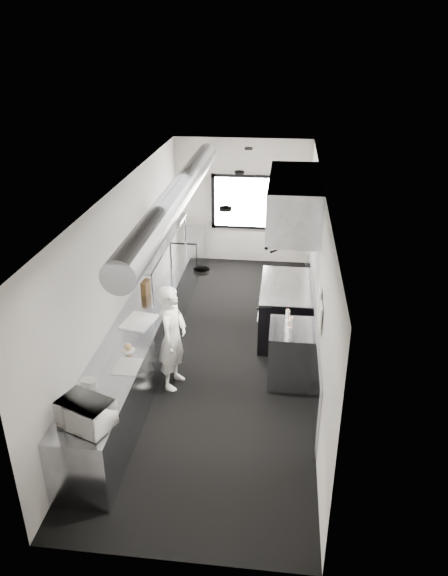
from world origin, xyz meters
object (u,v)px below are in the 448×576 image
(deli_tub_a, at_px, (92,384))
(deli_tub_b, at_px, (87,383))
(plate_stack_c, at_px, (160,228))
(microwave, at_px, (86,413))
(bottle_station, at_px, (290,354))
(squeeze_bottle_c, at_px, (291,323))
(line_cook, at_px, (173,337))
(plate_stack_b, at_px, (154,236))
(far_work_table, at_px, (186,252))
(squeeze_bottle_a, at_px, (289,332))
(pass_shelf, at_px, (159,241))
(squeeze_bottle_e, at_px, (288,315))
(plate_stack_a, at_px, (150,244))
(plate_stack_d, at_px, (166,215))
(small_plate, at_px, (128,350))
(squeeze_bottle_b, at_px, (288,326))
(range, at_px, (284,310))
(cutting_board, at_px, (139,321))
(knife_block, at_px, (146,287))
(squeeze_bottle_d, at_px, (288,316))
(prep_counter, at_px, (144,338))

(deli_tub_a, distance_m, deli_tub_b, 0.06)
(plate_stack_c, bearing_deg, microwave, -88.60)
(bottle_station, distance_m, squeeze_bottle_c, 0.55)
(line_cook, relative_size, deli_tub_a, 11.15)
(plate_stack_b, bearing_deg, far_work_table, 88.34)
(squeeze_bottle_a, bearing_deg, pass_shelf, 139.25)
(squeeze_bottle_e, bearing_deg, bottle_station, -74.89)
(pass_shelf, xyz_separation_m, far_work_table, (0.04, 2.20, -1.09))
(plate_stack_b, bearing_deg, plate_stack_a, -85.90)
(squeeze_bottle_a, bearing_deg, plate_stack_d, 130.79)
(line_cook, xyz_separation_m, plate_stack_c, (-0.63, 2.15, 0.91))
(pass_shelf, height_order, squeeze_bottle_c, pass_shelf)
(small_plate, relative_size, plate_stack_a, 0.66)
(plate_stack_a, height_order, squeeze_bottle_b, plate_stack_a)
(squeeze_bottle_a, height_order, squeeze_bottle_c, squeeze_bottle_c)
(plate_stack_b, distance_m, plate_stack_c, 0.39)
(pass_shelf, xyz_separation_m, plate_stack_c, (-0.01, 0.14, 0.19))
(range, bearing_deg, small_plate, -132.66)
(far_work_table, xyz_separation_m, plate_stack_a, (-0.04, -2.83, 1.26))
(small_plate, height_order, squeeze_bottle_a, squeeze_bottle_a)
(small_plate, height_order, cutting_board, cutting_board)
(deli_tub_a, relative_size, knife_block, 0.63)
(cutting_board, xyz_separation_m, knife_block, (-0.13, 0.96, 0.11))
(far_work_table, bearing_deg, plate_stack_c, -91.30)
(microwave, distance_m, deli_tub_b, 0.74)
(deli_tub_b, height_order, plate_stack_c, plate_stack_c)
(microwave, xyz_separation_m, squeeze_bottle_d, (2.17, 2.60, -0.06))
(bottle_station, relative_size, line_cook, 0.55)
(plate_stack_c, xyz_separation_m, plate_stack_d, (-0.02, 0.58, 0.05))
(cutting_board, relative_size, plate_stack_d, 1.38)
(squeeze_bottle_e, bearing_deg, deli_tub_a, -139.62)
(far_work_table, bearing_deg, squeeze_bottle_b, -60.84)
(cutting_board, bearing_deg, line_cook, -23.00)
(range, bearing_deg, squeeze_bottle_b, -88.19)
(range, relative_size, far_work_table, 1.33)
(small_plate, bearing_deg, range, 47.34)
(small_plate, height_order, plate_stack_c, plate_stack_c)
(pass_shelf, bearing_deg, squeeze_bottle_b, -38.45)
(microwave, height_order, deli_tub_b, microwave)
(deli_tub_b, relative_size, squeeze_bottle_c, 0.76)
(deli_tub_b, height_order, squeeze_bottle_a, squeeze_bottle_a)
(plate_stack_c, xyz_separation_m, squeeze_bottle_c, (2.32, -1.87, -0.73))
(pass_shelf, relative_size, far_work_table, 2.50)
(range, relative_size, knife_block, 6.93)
(cutting_board, bearing_deg, squeeze_bottle_c, 1.26)
(squeeze_bottle_b, bearing_deg, cutting_board, 179.22)
(plate_stack_b, bearing_deg, squeeze_bottle_d, -28.93)
(prep_counter, height_order, plate_stack_b, plate_stack_b)
(deli_tub_a, bearing_deg, squeeze_bottle_d, 39.11)
(prep_counter, height_order, squeeze_bottle_e, squeeze_bottle_e)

